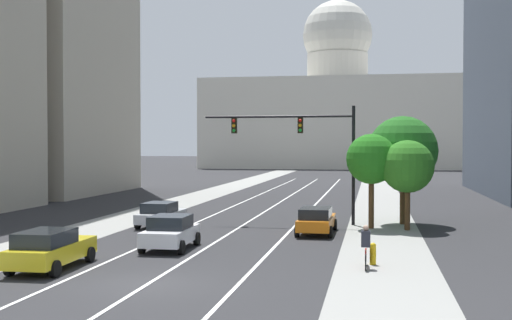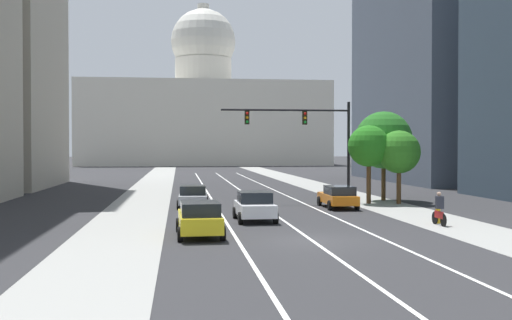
{
  "view_description": "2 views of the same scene",
  "coord_description": "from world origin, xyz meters",
  "px_view_note": "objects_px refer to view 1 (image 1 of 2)",
  "views": [
    {
      "loc": [
        7.78,
        -21.65,
        4.92
      ],
      "look_at": [
        0.25,
        19.79,
        3.9
      ],
      "focal_mm": 45.41,
      "sensor_mm": 36.0,
      "label": 1
    },
    {
      "loc": [
        -5.6,
        -26.01,
        3.98
      ],
      "look_at": [
        0.99,
        27.52,
        2.88
      ],
      "focal_mm": 43.83,
      "sensor_mm": 36.0,
      "label": 2
    }
  ],
  "objects_px": {
    "street_tree_mid_right": "(371,159)",
    "car_silver": "(161,214)",
    "traffic_signal_mast": "(306,140)",
    "cyclist": "(366,247)",
    "car_yellow": "(50,249)",
    "car_orange": "(316,220)",
    "street_tree_far_right": "(408,167)",
    "fire_hydrant": "(373,254)",
    "capitol_building": "(337,114)",
    "street_tree_near_right": "(403,151)",
    "car_white": "(170,232)"
  },
  "relations": [
    {
      "from": "car_silver",
      "to": "capitol_building",
      "type": "bearing_deg",
      "value": -0.86
    },
    {
      "from": "capitol_building",
      "to": "street_tree_near_right",
      "type": "distance_m",
      "value": 101.23
    },
    {
      "from": "traffic_signal_mast",
      "to": "cyclist",
      "type": "height_order",
      "value": "traffic_signal_mast"
    },
    {
      "from": "capitol_building",
      "to": "fire_hydrant",
      "type": "xyz_separation_m",
      "value": [
        7.78,
        -114.55,
        -11.02
      ]
    },
    {
      "from": "car_silver",
      "to": "fire_hydrant",
      "type": "bearing_deg",
      "value": -127.53
    },
    {
      "from": "street_tree_near_right",
      "to": "street_tree_far_right",
      "type": "xyz_separation_m",
      "value": [
        0.16,
        -2.85,
        -0.88
      ]
    },
    {
      "from": "capitol_building",
      "to": "car_white",
      "type": "relative_size",
      "value": 13.56
    },
    {
      "from": "capitol_building",
      "to": "traffic_signal_mast",
      "type": "xyz_separation_m",
      "value": [
        3.68,
        -101.54,
        -6.28
      ]
    },
    {
      "from": "capitol_building",
      "to": "car_white",
      "type": "bearing_deg",
      "value": -90.8
    },
    {
      "from": "fire_hydrant",
      "to": "street_tree_mid_right",
      "type": "xyz_separation_m",
      "value": [
        -0.11,
        11.62,
        3.57
      ]
    },
    {
      "from": "car_yellow",
      "to": "car_silver",
      "type": "bearing_deg",
      "value": -1.43
    },
    {
      "from": "capitol_building",
      "to": "street_tree_far_right",
      "type": "xyz_separation_m",
      "value": [
        9.7,
        -103.39,
        -7.85
      ]
    },
    {
      "from": "cyclist",
      "to": "fire_hydrant",
      "type": "bearing_deg",
      "value": -19.16
    },
    {
      "from": "car_white",
      "to": "cyclist",
      "type": "height_order",
      "value": "cyclist"
    },
    {
      "from": "car_silver",
      "to": "car_orange",
      "type": "height_order",
      "value": "car_silver"
    },
    {
      "from": "car_silver",
      "to": "street_tree_far_right",
      "type": "distance_m",
      "value": 14.73
    },
    {
      "from": "car_silver",
      "to": "cyclist",
      "type": "height_order",
      "value": "cyclist"
    },
    {
      "from": "car_white",
      "to": "street_tree_near_right",
      "type": "relative_size",
      "value": 0.61
    },
    {
      "from": "car_yellow",
      "to": "fire_hydrant",
      "type": "height_order",
      "value": "car_yellow"
    },
    {
      "from": "car_yellow",
      "to": "fire_hydrant",
      "type": "relative_size",
      "value": 5.17
    },
    {
      "from": "traffic_signal_mast",
      "to": "street_tree_mid_right",
      "type": "xyz_separation_m",
      "value": [
        3.99,
        -1.39,
        -1.16
      ]
    },
    {
      "from": "capitol_building",
      "to": "car_silver",
      "type": "distance_m",
      "value": 104.99
    },
    {
      "from": "fire_hydrant",
      "to": "capitol_building",
      "type": "bearing_deg",
      "value": 93.88
    },
    {
      "from": "capitol_building",
      "to": "street_tree_far_right",
      "type": "height_order",
      "value": "capitol_building"
    },
    {
      "from": "car_orange",
      "to": "car_yellow",
      "type": "bearing_deg",
      "value": 142.79
    },
    {
      "from": "car_silver",
      "to": "fire_hydrant",
      "type": "distance_m",
      "value": 16.14
    },
    {
      "from": "street_tree_mid_right",
      "to": "street_tree_far_right",
      "type": "bearing_deg",
      "value": -12.69
    },
    {
      "from": "car_silver",
      "to": "car_white",
      "type": "distance_m",
      "value": 8.5
    },
    {
      "from": "street_tree_mid_right",
      "to": "street_tree_far_right",
      "type": "xyz_separation_m",
      "value": [
        2.04,
        -0.46,
        -0.4
      ]
    },
    {
      "from": "capitol_building",
      "to": "street_tree_far_right",
      "type": "relative_size",
      "value": 10.59
    },
    {
      "from": "street_tree_mid_right",
      "to": "car_yellow",
      "type": "bearing_deg",
      "value": -129.82
    },
    {
      "from": "car_yellow",
      "to": "car_orange",
      "type": "height_order",
      "value": "car_yellow"
    },
    {
      "from": "street_tree_mid_right",
      "to": "capitol_building",
      "type": "bearing_deg",
      "value": 94.26
    },
    {
      "from": "fire_hydrant",
      "to": "street_tree_far_right",
      "type": "height_order",
      "value": "street_tree_far_right"
    },
    {
      "from": "street_tree_near_right",
      "to": "traffic_signal_mast",
      "type": "bearing_deg",
      "value": -170.27
    },
    {
      "from": "car_orange",
      "to": "cyclist",
      "type": "relative_size",
      "value": 2.74
    },
    {
      "from": "car_silver",
      "to": "traffic_signal_mast",
      "type": "height_order",
      "value": "traffic_signal_mast"
    },
    {
      "from": "street_tree_mid_right",
      "to": "car_silver",
      "type": "bearing_deg",
      "value": -173.51
    },
    {
      "from": "traffic_signal_mast",
      "to": "fire_hydrant",
      "type": "distance_m",
      "value": 14.44
    },
    {
      "from": "traffic_signal_mast",
      "to": "cyclist",
      "type": "relative_size",
      "value": 5.44
    },
    {
      "from": "car_white",
      "to": "street_tree_mid_right",
      "type": "xyz_separation_m",
      "value": [
        9.24,
        9.31,
        3.22
      ]
    },
    {
      "from": "fire_hydrant",
      "to": "street_tree_near_right",
      "type": "height_order",
      "value": "street_tree_near_right"
    },
    {
      "from": "car_silver",
      "to": "street_tree_mid_right",
      "type": "xyz_separation_m",
      "value": [
        12.38,
        1.41,
        3.28
      ]
    },
    {
      "from": "car_yellow",
      "to": "car_white",
      "type": "relative_size",
      "value": 1.16
    },
    {
      "from": "cyclist",
      "to": "street_tree_mid_right",
      "type": "bearing_deg",
      "value": -1.19
    },
    {
      "from": "street_tree_near_right",
      "to": "car_orange",
      "type": "bearing_deg",
      "value": -132.55
    },
    {
      "from": "car_white",
      "to": "traffic_signal_mast",
      "type": "bearing_deg",
      "value": -27.04
    },
    {
      "from": "capitol_building",
      "to": "traffic_signal_mast",
      "type": "distance_m",
      "value": 101.8
    },
    {
      "from": "car_orange",
      "to": "cyclist",
      "type": "height_order",
      "value": "cyclist"
    },
    {
      "from": "street_tree_near_right",
      "to": "street_tree_far_right",
      "type": "bearing_deg",
      "value": -86.88
    }
  ]
}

